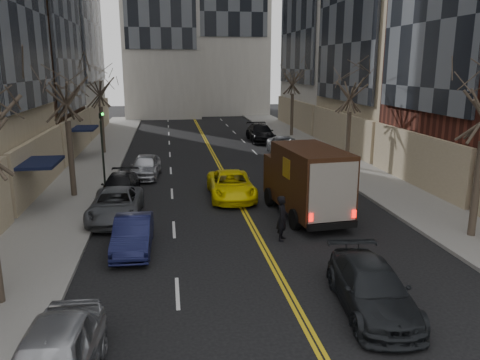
% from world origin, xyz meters
% --- Properties ---
extents(sidewalk_left, '(4.00, 66.00, 0.15)m').
position_xyz_m(sidewalk_left, '(-9.00, 27.00, 0.07)').
color(sidewalk_left, slate).
rests_on(sidewalk_left, ground).
extents(sidewalk_right, '(4.00, 66.00, 0.15)m').
position_xyz_m(sidewalk_right, '(9.00, 27.00, 0.07)').
color(sidewalk_right, slate).
rests_on(sidewalk_right, ground).
extents(tree_lf_mid, '(3.20, 3.20, 8.91)m').
position_xyz_m(tree_lf_mid, '(-8.80, 20.00, 6.60)').
color(tree_lf_mid, '#382D23').
rests_on(tree_lf_mid, sidewalk_left).
extents(tree_lf_far, '(3.20, 3.20, 8.12)m').
position_xyz_m(tree_lf_far, '(-8.80, 33.00, 6.02)').
color(tree_lf_far, '#382D23').
rests_on(tree_lf_far, sidewalk_left).
extents(tree_rt_mid, '(3.20, 3.20, 8.32)m').
position_xyz_m(tree_rt_mid, '(8.80, 25.00, 6.17)').
color(tree_rt_mid, '#382D23').
rests_on(tree_rt_mid, sidewalk_right).
extents(tree_rt_far, '(3.20, 3.20, 9.11)m').
position_xyz_m(tree_rt_far, '(8.80, 40.00, 6.74)').
color(tree_rt_far, '#382D23').
rests_on(tree_rt_far, sidewalk_right).
extents(traffic_signal, '(0.29, 0.26, 4.70)m').
position_xyz_m(traffic_signal, '(-7.39, 22.00, 2.82)').
color(traffic_signal, black).
rests_on(traffic_signal, sidewalk_left).
extents(ups_truck, '(2.99, 6.41, 3.41)m').
position_xyz_m(ups_truck, '(2.77, 14.96, 1.72)').
color(ups_truck, black).
rests_on(ups_truck, ground).
extents(observer_sedan, '(2.41, 4.90, 1.37)m').
position_xyz_m(observer_sedan, '(2.16, 6.08, 0.69)').
color(observer_sedan, black).
rests_on(observer_sedan, ground).
extents(taxi, '(2.41, 5.12, 1.41)m').
position_xyz_m(taxi, '(-0.30, 18.66, 0.71)').
color(taxi, yellow).
rests_on(taxi, ground).
extents(pedestrian, '(0.69, 0.82, 1.90)m').
position_xyz_m(pedestrian, '(0.92, 12.04, 0.95)').
color(pedestrian, black).
rests_on(pedestrian, ground).
extents(parked_lf_b, '(1.48, 4.05, 1.32)m').
position_xyz_m(parked_lf_b, '(-5.10, 11.85, 0.66)').
color(parked_lf_b, '#12163B').
rests_on(parked_lf_b, ground).
extents(parked_lf_c, '(2.43, 5.05, 1.39)m').
position_xyz_m(parked_lf_c, '(-6.15, 15.91, 0.69)').
color(parked_lf_c, '#4F5157').
rests_on(parked_lf_c, ground).
extents(parked_lf_d, '(2.13, 4.57, 1.29)m').
position_xyz_m(parked_lf_d, '(-6.30, 19.59, 0.65)').
color(parked_lf_d, black).
rests_on(parked_lf_d, ground).
extents(parked_lf_e, '(2.13, 4.45, 1.47)m').
position_xyz_m(parked_lf_e, '(-5.10, 24.25, 0.73)').
color(parked_lf_e, '#B8BAC1').
rests_on(parked_lf_e, ground).
extents(parked_rt_a, '(2.14, 4.67, 1.48)m').
position_xyz_m(parked_rt_a, '(5.53, 25.04, 0.74)').
color(parked_rt_a, '#4B4D52').
rests_on(parked_rt_a, ground).
extents(parked_rt_b, '(3.10, 5.54, 1.46)m').
position_xyz_m(parked_rt_b, '(5.56, 30.35, 0.73)').
color(parked_rt_b, '#9C9FA4').
rests_on(parked_rt_b, ground).
extents(parked_rt_c, '(2.33, 5.55, 1.60)m').
position_xyz_m(parked_rt_c, '(5.10, 37.50, 0.80)').
color(parked_rt_c, black).
rests_on(parked_rt_c, ground).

